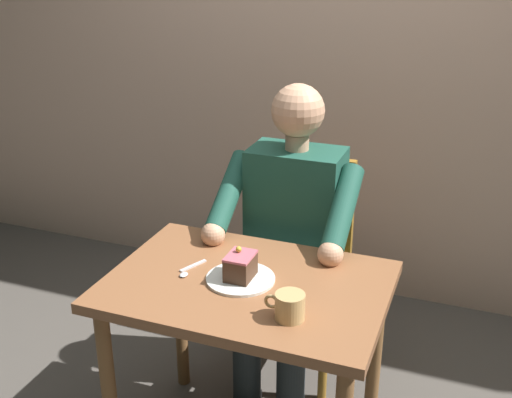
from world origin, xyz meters
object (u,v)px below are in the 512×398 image
at_px(coffee_cup, 289,306).
at_px(seated_person, 289,240).
at_px(cake_slice, 240,266).
at_px(dessert_spoon, 188,270).
at_px(dining_table, 247,308).
at_px(chair, 301,255).

bearing_deg(coffee_cup, seated_person, -71.96).
distance_m(cake_slice, dessert_spoon, 0.19).
height_order(dining_table, seated_person, seated_person).
bearing_deg(dining_table, chair, -90.00).
distance_m(dining_table, seated_person, 0.44).
relative_size(seated_person, cake_slice, 11.51).
distance_m(coffee_cup, dessert_spoon, 0.43).
height_order(chair, coffee_cup, chair).
height_order(dining_table, chair, chair).
bearing_deg(chair, dessert_spoon, 71.53).
height_order(chair, dessert_spoon, chair).
xyz_separation_m(chair, coffee_cup, (-0.19, 0.77, 0.24)).
height_order(cake_slice, dessert_spoon, cake_slice).
relative_size(dining_table, coffee_cup, 7.29).
height_order(seated_person, coffee_cup, seated_person).
bearing_deg(coffee_cup, chair, -75.82).
xyz_separation_m(dining_table, chair, (0.00, -0.61, -0.10)).
bearing_deg(coffee_cup, dining_table, -38.90).
relative_size(seated_person, dessert_spoon, 8.85).
relative_size(chair, seated_person, 0.73).
bearing_deg(seated_person, dessert_spoon, 65.21).
xyz_separation_m(dining_table, dessert_spoon, (0.21, 0.01, 0.11)).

